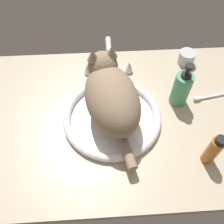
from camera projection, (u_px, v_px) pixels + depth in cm
name	position (u px, v px, depth cm)	size (l,w,h in cm)	color
countertop	(122.00, 116.00, 86.81)	(110.23, 70.43, 3.00)	#B7A88E
sink_basin	(112.00, 116.00, 83.49)	(35.69, 35.69, 2.83)	white
faucet	(108.00, 61.00, 92.19)	(20.45, 9.41, 18.05)	silver
cat	(110.00, 94.00, 76.10)	(23.04, 38.85, 20.12)	#8C755B
amber_bottle	(213.00, 150.00, 70.18)	(4.03, 4.03, 13.27)	#B2661E
metal_jar	(187.00, 58.00, 99.58)	(7.10, 7.10, 5.51)	#B2B5BA
soap_pump_bottle	(181.00, 89.00, 83.47)	(6.41, 6.41, 18.51)	#4C9E70
toothbrush	(212.00, 96.00, 89.77)	(16.27, 3.91, 1.70)	silver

